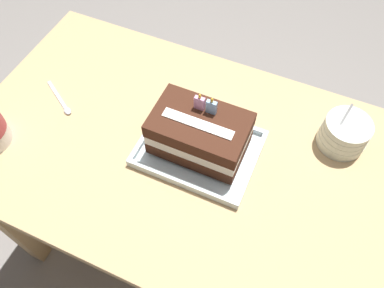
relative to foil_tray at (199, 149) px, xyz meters
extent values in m
plane|color=gray|center=(-0.03, -0.01, -0.74)|extent=(8.00, 8.00, 0.00)
cube|color=tan|center=(-0.03, -0.01, -0.03)|extent=(1.19, 0.71, 0.04)
cube|color=tan|center=(-0.57, -0.31, -0.39)|extent=(0.06, 0.06, 0.69)
cube|color=tan|center=(-0.57, 0.28, -0.39)|extent=(0.06, 0.06, 0.69)
cube|color=tan|center=(0.50, 0.28, -0.39)|extent=(0.06, 0.06, 0.69)
cube|color=silver|center=(0.00, 0.00, 0.00)|extent=(0.30, 0.23, 0.01)
cube|color=silver|center=(0.00, -0.11, 0.01)|extent=(0.30, 0.01, 0.02)
cube|color=silver|center=(0.00, 0.11, 0.01)|extent=(0.30, 0.01, 0.02)
cube|color=silver|center=(-0.14, 0.00, 0.01)|extent=(0.01, 0.21, 0.02)
cube|color=silver|center=(0.14, 0.00, 0.01)|extent=(0.01, 0.21, 0.02)
cube|color=#422215|center=(0.00, 0.00, 0.04)|extent=(0.23, 0.15, 0.04)
cube|color=white|center=(0.00, 0.00, 0.07)|extent=(0.23, 0.14, 0.03)
cube|color=#422215|center=(0.00, 0.00, 0.11)|extent=(0.23, 0.15, 0.04)
cube|color=white|center=(0.00, -0.01, 0.13)|extent=(0.17, 0.03, 0.00)
cube|color=#E099C6|center=(-0.01, 0.03, 0.15)|extent=(0.03, 0.01, 0.04)
ellipsoid|color=yellow|center=(-0.01, 0.03, 0.17)|extent=(0.01, 0.01, 0.01)
cube|color=#8CB7EA|center=(0.01, 0.03, 0.15)|extent=(0.03, 0.01, 0.04)
ellipsoid|color=yellow|center=(0.01, 0.03, 0.17)|extent=(0.01, 0.01, 0.01)
cylinder|color=silver|center=(0.33, 0.18, 0.01)|extent=(0.12, 0.12, 0.03)
cylinder|color=silver|center=(0.33, 0.18, 0.03)|extent=(0.12, 0.12, 0.03)
cylinder|color=silver|center=(0.33, 0.18, 0.04)|extent=(0.12, 0.12, 0.03)
cylinder|color=silver|center=(0.33, 0.18, 0.06)|extent=(0.12, 0.12, 0.03)
cylinder|color=silver|center=(0.31, 0.18, 0.09)|extent=(0.02, 0.05, 0.06)
ellipsoid|color=silver|center=(-0.39, -0.03, 0.00)|extent=(0.03, 0.03, 0.01)
cube|color=silver|center=(-0.45, 0.01, -0.01)|extent=(0.11, 0.07, 0.00)
camera|label=1|loc=(0.20, -0.49, 0.84)|focal=35.40mm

